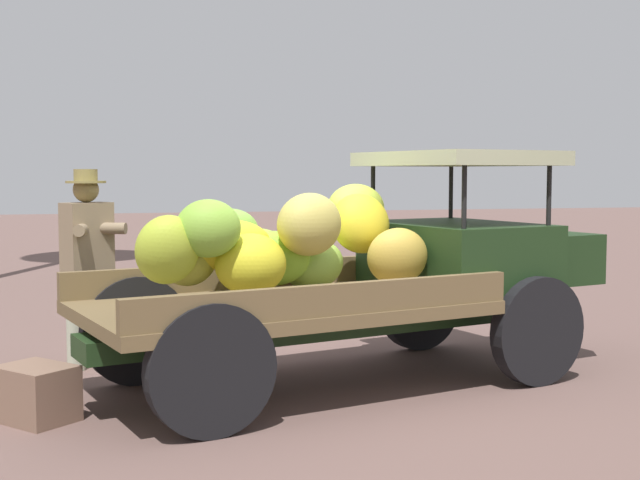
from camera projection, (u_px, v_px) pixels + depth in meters
ground_plane at (350, 379)px, 7.11m from camera, size 60.00×60.00×0.00m
truck at (364, 266)px, 6.98m from camera, size 4.66×2.66×1.88m
farmer at (88, 256)px, 7.41m from camera, size 0.58×0.55×1.73m
wooden_crate at (36, 394)px, 5.89m from camera, size 0.62×0.63×0.38m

